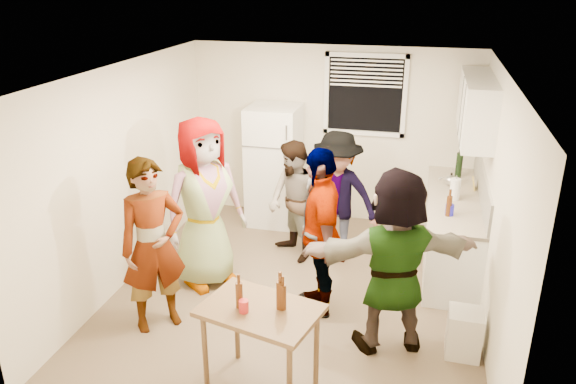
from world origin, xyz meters
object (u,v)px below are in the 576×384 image
(guest_back_left, at_px, (294,256))
(guest_orange, at_px, (388,344))
(guest_grey, at_px, (209,280))
(red_cup, at_px, (244,312))
(wine_bottle, at_px, (458,177))
(guest_black, at_px, (318,308))
(beer_bottle_counter, at_px, (448,216))
(trash_bin, at_px, (464,331))
(beer_bottle_table, at_px, (280,308))
(refrigerator, at_px, (274,166))
(guest_stripe, at_px, (161,323))
(blue_cup, at_px, (449,215))
(guest_back_right, at_px, (335,257))
(kettle, at_px, (450,185))

(guest_back_left, xyz_separation_m, guest_orange, (1.32, -1.55, 0.00))
(guest_grey, bearing_deg, red_cup, -109.61)
(wine_bottle, distance_m, guest_black, 2.71)
(beer_bottle_counter, height_order, trash_bin, beer_bottle_counter)
(red_cup, distance_m, guest_orange, 1.71)
(beer_bottle_counter, bearing_deg, guest_grey, -169.19)
(beer_bottle_counter, bearing_deg, beer_bottle_table, -123.37)
(refrigerator, xyz_separation_m, guest_stripe, (-0.48, -2.79, -0.85))
(beer_bottle_counter, height_order, red_cup, beer_bottle_counter)
(guest_stripe, relative_size, guest_orange, 0.99)
(wine_bottle, distance_m, guest_grey, 3.48)
(blue_cup, distance_m, guest_black, 1.78)
(guest_back_right, bearing_deg, kettle, 32.47)
(guest_back_left, bearing_deg, wine_bottle, 72.38)
(refrigerator, distance_m, kettle, 2.43)
(kettle, distance_m, guest_grey, 3.23)
(guest_grey, xyz_separation_m, guest_stripe, (-0.17, -0.94, 0.00))
(guest_orange, bearing_deg, blue_cup, -131.87)
(trash_bin, bearing_deg, guest_grey, 166.10)
(guest_back_right, bearing_deg, refrigerator, 147.74)
(beer_bottle_table, bearing_deg, wine_bottle, 65.92)
(beer_bottle_counter, relative_size, guest_black, 0.13)
(wine_bottle, relative_size, trash_bin, 0.71)
(beer_bottle_table, relative_size, guest_back_left, 0.17)
(wine_bottle, relative_size, red_cup, 3.08)
(blue_cup, distance_m, guest_grey, 2.87)
(trash_bin, distance_m, guest_back_left, 2.54)
(blue_cup, height_order, beer_bottle_table, blue_cup)
(trash_bin, bearing_deg, beer_bottle_table, -150.95)
(trash_bin, relative_size, guest_back_left, 0.30)
(guest_back_left, bearing_deg, guest_stripe, -74.89)
(red_cup, relative_size, guest_back_left, 0.07)
(trash_bin, xyz_separation_m, guest_black, (-1.48, 0.43, -0.25))
(guest_grey, distance_m, guest_black, 1.40)
(refrigerator, height_order, guest_back_right, refrigerator)
(guest_back_left, relative_size, guest_black, 0.83)
(kettle, xyz_separation_m, beer_bottle_table, (-1.42, -3.07, -0.08))
(kettle, relative_size, guest_black, 0.12)
(refrigerator, height_order, guest_back_left, refrigerator)
(red_cup, bearing_deg, kettle, 61.97)
(kettle, xyz_separation_m, guest_grey, (-2.71, -1.50, -0.90))
(kettle, bearing_deg, guest_stripe, -137.89)
(red_cup, bearing_deg, guest_back_right, 82.45)
(red_cup, bearing_deg, blue_cup, 53.26)
(guest_back_right, height_order, guest_black, guest_back_right)
(guest_back_left, height_order, guest_back_right, guest_back_right)
(blue_cup, relative_size, guest_grey, 0.06)
(beer_bottle_table, height_order, guest_stripe, beer_bottle_table)
(guest_back_left, height_order, guest_orange, guest_back_left)
(red_cup, height_order, guest_grey, red_cup)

